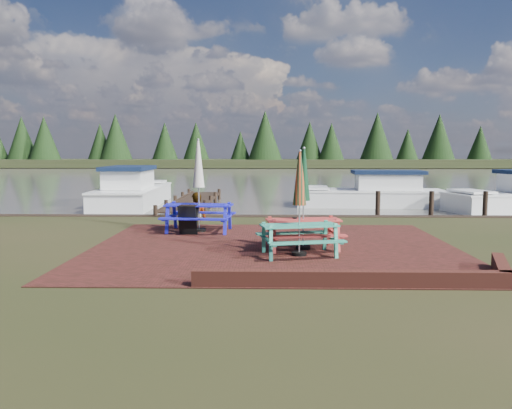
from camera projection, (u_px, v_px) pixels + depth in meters
The scene contains 13 objects.
ground at pixel (274, 256), 11.40m from camera, with size 120.00×120.00×0.00m, color black.
paving at pixel (274, 247), 12.40m from camera, with size 9.00×7.50×0.02m, color #361711.
brick_wall at pixel (396, 277), 8.94m from camera, with size 6.21×1.79×0.30m.
water at pixel (269, 176), 48.18m from camera, with size 120.00×60.00×0.02m, color #4E4A43.
far_treeline at pixel (268, 145), 76.66m from camera, with size 120.00×10.00×8.10m.
picnic_table_teal at pixel (299, 220), 11.33m from camera, with size 2.03×1.88×2.40m.
picnic_table_red at pixel (303, 214), 12.08m from camera, with size 1.96×1.80×2.46m.
picnic_table_blue at pixel (199, 200), 14.70m from camera, with size 2.10×1.90×2.72m.
chalkboard at pixel (188, 220), 14.30m from camera, with size 0.55×0.56×0.85m.
jetty at pixel (194, 201), 22.68m from camera, with size 1.76×9.08×1.00m.
boat_jetty at pixel (133, 193), 23.49m from camera, with size 2.67×7.23×2.08m.
boat_near at pixel (373, 195), 23.22m from camera, with size 6.96×2.77×1.85m.
person at pixel (196, 193), 17.15m from camera, with size 0.70×0.46×1.92m, color gray.
Camera 1 is at (-0.18, -11.22, 2.40)m, focal length 35.00 mm.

